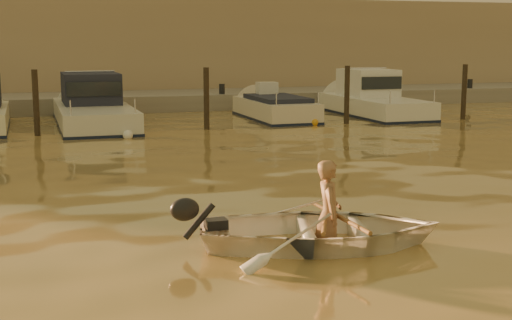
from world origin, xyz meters
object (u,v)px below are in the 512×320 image
object	(u,v)px
person	(329,214)
moored_boat_3	(275,113)
moored_boat_4	(374,99)
waterfront_building	(146,50)
dinghy	(321,230)
moored_boat_2	(93,107)

from	to	relation	value
person	moored_boat_3	xyz separation A→B (m)	(4.75, 15.77, -0.24)
person	moored_boat_4	size ratio (longest dim) A/B	0.23
person	waterfront_building	world-z (taller)	waterfront_building
dinghy	moored_boat_4	bearing A→B (deg)	-14.90
waterfront_building	moored_boat_2	bearing A→B (deg)	-108.24
dinghy	moored_boat_2	world-z (taller)	moored_boat_2
person	moored_boat_2	size ratio (longest dim) A/B	0.20
person	dinghy	bearing A→B (deg)	90.00
moored_boat_3	moored_boat_4	distance (m)	4.08
moored_boat_2	moored_boat_3	world-z (taller)	moored_boat_2
person	moored_boat_4	world-z (taller)	moored_boat_4
moored_boat_3	waterfront_building	distance (m)	11.59
person	moored_boat_4	distance (m)	18.06
moored_boat_2	waterfront_building	world-z (taller)	waterfront_building
dinghy	moored_boat_4	size ratio (longest dim) A/B	0.51
person	moored_boat_2	xyz separation A→B (m)	(-1.82, 15.77, 0.16)
dinghy	moored_boat_3	xyz separation A→B (m)	(4.85, 15.74, -0.01)
person	moored_boat_2	world-z (taller)	moored_boat_2
moored_boat_3	dinghy	bearing A→B (deg)	-107.11
dinghy	moored_boat_2	distance (m)	15.84
moored_boat_3	waterfront_building	world-z (taller)	waterfront_building
person	moored_boat_4	bearing A→B (deg)	-14.60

